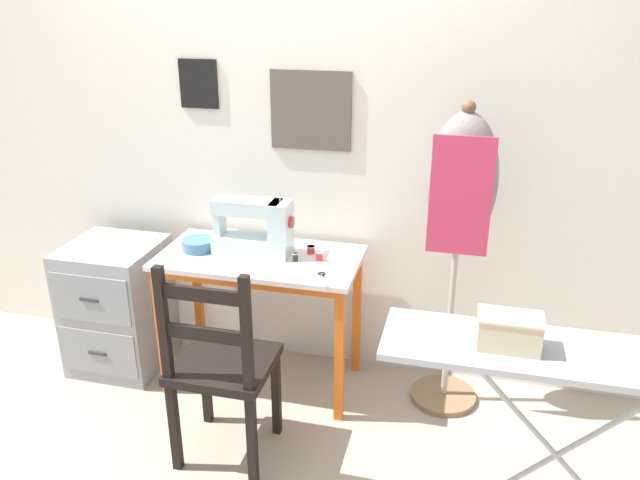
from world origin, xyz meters
TOP-DOWN VIEW (x-y plane):
  - ground_plane at (0.00, 0.00)m, footprint 14.00×14.00m
  - wall_back at (0.00, 0.57)m, footprint 10.00×0.07m
  - sewing_table at (0.00, 0.24)m, footprint 0.96×0.50m
  - sewing_machine at (-0.02, 0.28)m, footprint 0.39×0.16m
  - fabric_bowl at (-0.31, 0.25)m, footprint 0.16×0.16m
  - scissors at (0.36, 0.09)m, footprint 0.11×0.14m
  - thread_spool_near_machine at (0.19, 0.22)m, footprint 0.03×0.03m
  - thread_spool_mid_table at (0.23, 0.33)m, footprint 0.04×0.04m
  - thread_spool_far_edge at (0.29, 0.26)m, footprint 0.04×0.04m
  - wooden_chair at (0.02, -0.32)m, footprint 0.40×0.38m
  - filing_cabinet at (-0.79, 0.23)m, footprint 0.46×0.47m
  - dress_form at (0.91, 0.31)m, footprint 0.32×0.32m
  - ironing_board at (1.32, -0.47)m, footprint 1.24×0.33m
  - storage_box at (1.11, -0.48)m, footprint 0.21×0.12m

SIDE VIEW (x-z plane):
  - ground_plane at x=0.00m, z-range 0.00..0.00m
  - filing_cabinet at x=-0.79m, z-range 0.00..0.69m
  - wooden_chair at x=0.02m, z-range -0.02..0.92m
  - sewing_table at x=0.00m, z-range 0.25..0.96m
  - scissors at x=0.36m, z-range 0.71..0.71m
  - thread_spool_mid_table at x=0.23m, z-range 0.71..0.75m
  - thread_spool_near_machine at x=0.19m, z-range 0.71..0.75m
  - thread_spool_far_edge at x=0.29m, z-range 0.71..0.75m
  - fabric_bowl at x=-0.31m, z-range 0.71..0.76m
  - ironing_board at x=1.32m, z-range 0.36..1.17m
  - sewing_machine at x=-0.02m, z-range 0.69..0.98m
  - storage_box at x=1.11m, z-range 0.81..0.92m
  - dress_form at x=0.91m, z-range 0.30..1.77m
  - wall_back at x=0.00m, z-range 0.00..2.55m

